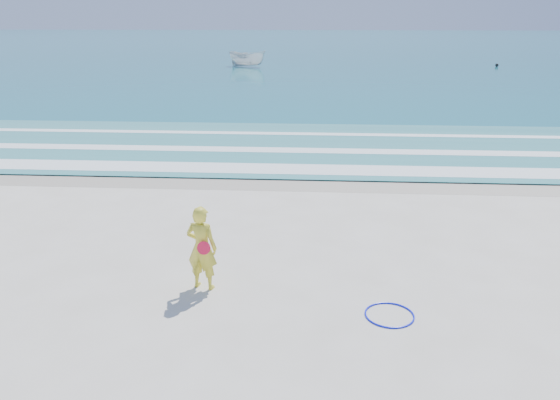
{
  "coord_description": "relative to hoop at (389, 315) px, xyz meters",
  "views": [
    {
      "loc": [
        1.55,
        -8.77,
        5.36
      ],
      "look_at": [
        0.71,
        4.0,
        1.0
      ],
      "focal_mm": 35.0,
      "sensor_mm": 36.0,
      "label": 1
    }
  ],
  "objects": [
    {
      "name": "shallow",
      "position": [
        -3.01,
        13.67,
        0.03
      ],
      "size": [
        400.0,
        10.0,
        0.01
      ],
      "primitive_type": "cube",
      "color": "#59B7AD",
      "rests_on": "ocean"
    },
    {
      "name": "ocean",
      "position": [
        -3.01,
        104.67,
        0.0
      ],
      "size": [
        400.0,
        190.0,
        0.04
      ],
      "primitive_type": "cube",
      "color": "#19727F",
      "rests_on": "ground"
    },
    {
      "name": "hoop",
      "position": [
        0.0,
        0.0,
        0.0
      ],
      "size": [
        1.11,
        1.11,
        0.03
      ],
      "primitive_type": "torus",
      "rotation": [
        0.0,
        0.0,
        0.22
      ],
      "color": "#0D19EC",
      "rests_on": "ground"
    },
    {
      "name": "woman",
      "position": [
        -3.71,
        0.89,
        0.87
      ],
      "size": [
        0.73,
        0.57,
        1.78
      ],
      "color": "yellow",
      "rests_on": "ground"
    },
    {
      "name": "foam_near",
      "position": [
        -3.01,
        9.97,
        0.04
      ],
      "size": [
        400.0,
        1.4,
        0.01
      ],
      "primitive_type": "cube",
      "color": "white",
      "rests_on": "shallow"
    },
    {
      "name": "boat",
      "position": [
        -8.94,
        50.83,
        0.89
      ],
      "size": [
        4.77,
        3.41,
        1.73
      ],
      "primitive_type": "imported",
      "rotation": [
        0.0,
        0.0,
        1.13
      ],
      "color": "silver",
      "rests_on": "ocean"
    },
    {
      "name": "buoy",
      "position": [
        17.89,
        52.52,
        0.2
      ],
      "size": [
        0.35,
        0.35,
        0.35
      ],
      "primitive_type": "sphere",
      "color": "black",
      "rests_on": "ocean"
    },
    {
      "name": "foam_far",
      "position": [
        -3.01,
        16.17,
        0.04
      ],
      "size": [
        400.0,
        0.6,
        0.01
      ],
      "primitive_type": "cube",
      "color": "white",
      "rests_on": "shallow"
    },
    {
      "name": "foam_mid",
      "position": [
        -3.01,
        12.87,
        0.04
      ],
      "size": [
        400.0,
        0.9,
        0.01
      ],
      "primitive_type": "cube",
      "color": "white",
      "rests_on": "shallow"
    },
    {
      "name": "wet_sand",
      "position": [
        -3.01,
        8.67,
        -0.01
      ],
      "size": [
        400.0,
        2.4,
        0.0
      ],
      "primitive_type": "cube",
      "color": "#B2A893",
      "rests_on": "ground"
    },
    {
      "name": "ground",
      "position": [
        -3.01,
        -0.33,
        -0.02
      ],
      "size": [
        400.0,
        400.0,
        0.0
      ],
      "primitive_type": "plane",
      "color": "silver",
      "rests_on": "ground"
    }
  ]
}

